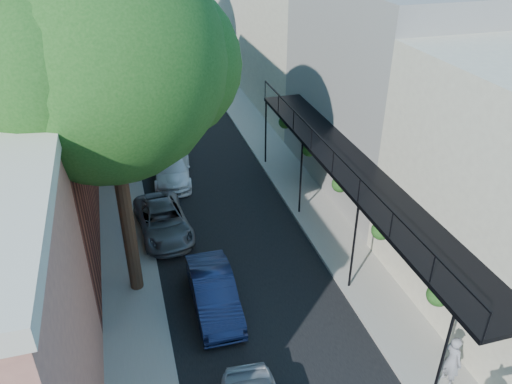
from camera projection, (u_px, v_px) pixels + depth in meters
road_surface at (171, 95)px, 34.94m from camera, size 6.00×64.00×0.01m
sidewalk_left at (112, 100)px, 33.96m from camera, size 2.00×64.00×0.12m
sidewalk_right at (226, 89)px, 35.86m from camera, size 2.00×64.00×0.12m
buildings_left at (7, 35)px, 29.22m from camera, size 10.10×59.10×12.00m
buildings_right at (296, 24)px, 34.43m from camera, size 9.80×55.00×10.00m
oak_near at (119, 61)px, 13.77m from camera, size 7.48×6.80×11.42m
oak_mid at (112, 31)px, 20.80m from camera, size 6.60×6.00×10.20m
parked_car_b at (214, 293)px, 16.30m from camera, size 1.41×3.89×1.27m
parked_car_c at (163, 221)px, 20.09m from camera, size 2.24×4.28×1.15m
parked_car_d at (172, 168)px, 24.02m from camera, size 2.15×4.34×1.21m
parked_car_e at (161, 133)px, 27.56m from camera, size 1.97×3.97×1.30m
parked_car_f at (156, 109)px, 30.94m from camera, size 1.57×3.68×1.18m
parked_car_g at (138, 80)px, 35.72m from camera, size 2.46×4.88×1.32m
pedestrian at (452, 360)px, 13.49m from camera, size 0.46×0.64×1.65m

